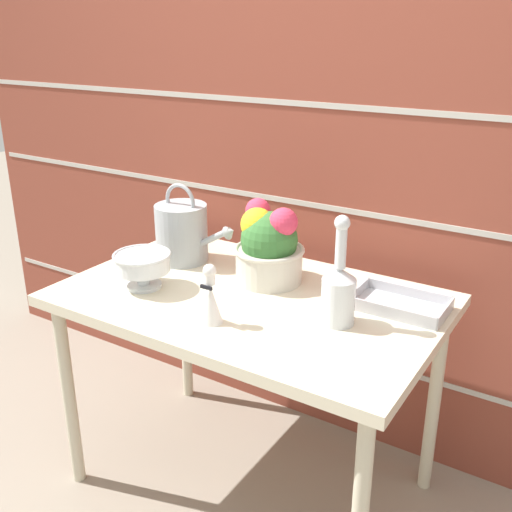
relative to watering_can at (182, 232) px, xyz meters
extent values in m
plane|color=gray|center=(0.37, -0.13, -0.85)|extent=(12.00, 12.00, 0.00)
cube|color=brown|center=(0.37, 0.38, 0.25)|extent=(3.60, 0.08, 2.20)
cube|color=#B7B2A8|center=(0.37, 0.33, -0.51)|extent=(3.53, 0.00, 0.02)
cube|color=#B7B2A8|center=(0.37, 0.33, 0.07)|extent=(3.53, 0.00, 0.02)
cube|color=#B7B2A8|center=(0.37, 0.33, 0.43)|extent=(3.53, 0.00, 0.02)
cube|color=beige|center=(0.37, -0.13, -0.13)|extent=(1.19, 0.75, 0.04)
cylinder|color=beige|center=(-0.17, -0.44, -0.50)|extent=(0.04, 0.04, 0.70)
cylinder|color=beige|center=(-0.17, 0.19, -0.50)|extent=(0.04, 0.04, 0.70)
cylinder|color=beige|center=(0.90, 0.19, -0.50)|extent=(0.04, 0.04, 0.70)
cylinder|color=#9EA3A8|center=(0.00, 0.00, 0.00)|extent=(0.19, 0.19, 0.21)
cylinder|color=#9EA3A8|center=(0.14, 0.00, 0.01)|extent=(0.14, 0.02, 0.09)
cone|color=#9EA3A8|center=(0.21, 0.00, 0.04)|extent=(0.05, 0.05, 0.06)
torus|color=#9EA3A8|center=(0.00, 0.00, 0.11)|extent=(0.13, 0.01, 0.13)
cylinder|color=silver|center=(0.04, -0.26, -0.10)|extent=(0.11, 0.11, 0.01)
cylinder|color=silver|center=(0.04, -0.26, -0.07)|extent=(0.04, 0.04, 0.05)
sphere|color=silver|center=(0.04, -0.26, -0.07)|extent=(0.05, 0.05, 0.05)
cylinder|color=silver|center=(0.04, -0.26, -0.02)|extent=(0.18, 0.18, 0.05)
torus|color=silver|center=(0.04, -0.26, 0.01)|extent=(0.19, 0.19, 0.01)
cylinder|color=beige|center=(0.36, 0.01, -0.05)|extent=(0.22, 0.22, 0.11)
torus|color=beige|center=(0.36, 0.01, 0.00)|extent=(0.23, 0.23, 0.01)
sphere|color=#387033|center=(0.36, 0.01, 0.04)|extent=(0.19, 0.19, 0.19)
sphere|color=yellow|center=(0.32, 0.00, 0.09)|extent=(0.11, 0.11, 0.11)
sphere|color=#E03856|center=(0.30, 0.03, 0.12)|extent=(0.08, 0.08, 0.08)
sphere|color=#E03856|center=(0.41, 0.00, 0.11)|extent=(0.09, 0.09, 0.09)
cylinder|color=silver|center=(0.68, -0.15, -0.04)|extent=(0.10, 0.10, 0.14)
cone|color=silver|center=(0.68, -0.15, 0.05)|extent=(0.10, 0.10, 0.03)
cylinder|color=silver|center=(0.68, -0.15, 0.12)|extent=(0.03, 0.03, 0.12)
sphere|color=silver|center=(0.68, -0.15, 0.19)|extent=(0.04, 0.04, 0.04)
cone|color=white|center=(0.37, -0.34, -0.05)|extent=(0.07, 0.07, 0.12)
cylinder|color=white|center=(0.37, -0.34, 0.03)|extent=(0.03, 0.03, 0.04)
sphere|color=white|center=(0.37, -0.34, 0.05)|extent=(0.04, 0.04, 0.04)
cube|color=black|center=(0.37, -0.36, 0.01)|extent=(0.04, 0.01, 0.01)
cube|color=#B7B7BC|center=(0.80, 0.03, -0.10)|extent=(0.27, 0.17, 0.01)
cube|color=#B7B7BC|center=(0.80, -0.05, -0.09)|extent=(0.27, 0.01, 0.04)
cube|color=#B7B7BC|center=(0.80, 0.12, -0.09)|extent=(0.27, 0.01, 0.04)
cube|color=#B7B7BC|center=(0.66, 0.03, -0.09)|extent=(0.01, 0.17, 0.04)
cube|color=#B7B7BC|center=(0.94, 0.03, -0.09)|extent=(0.01, 0.17, 0.04)
camera|label=1|loc=(1.30, -1.57, 0.69)|focal=42.00mm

